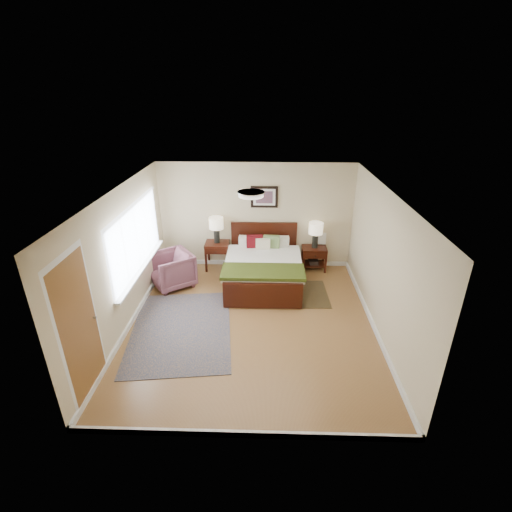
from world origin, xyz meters
The scene contains 18 objects.
floor centered at (0.00, 0.00, 0.00)m, with size 5.00×5.00×0.00m, color brown.
back_wall centered at (0.00, 2.50, 1.25)m, with size 4.50×0.04×2.50m, color #C4B38E.
front_wall centered at (0.00, -2.50, 1.25)m, with size 4.50×0.04×2.50m, color #C4B38E.
left_wall centered at (-2.25, 0.00, 1.25)m, with size 0.04×5.00×2.50m, color #C4B38E.
right_wall centered at (2.25, 0.00, 1.25)m, with size 0.04×5.00×2.50m, color #C4B38E.
ceiling centered at (0.00, 0.00, 2.50)m, with size 4.50×5.00×0.02m, color white.
window centered at (-2.20, 0.70, 1.38)m, with size 0.11×2.72×1.32m.
door centered at (-2.23, -1.75, 1.07)m, with size 0.06×1.00×2.18m.
ceil_fixture centered at (0.00, 0.00, 2.47)m, with size 0.44×0.44×0.08m.
bed centered at (0.19, 1.50, 0.50)m, with size 1.68×2.02×1.09m.
wall_art centered at (0.19, 2.47, 1.72)m, with size 0.62×0.05×0.50m.
nightstand_left centered at (-0.91, 2.25, 0.54)m, with size 0.56×0.50×0.67m.
nightstand_right centered at (1.39, 2.26, 0.35)m, with size 0.57×0.43×0.57m.
lamp_left centered at (-0.91, 2.27, 1.09)m, with size 0.33×0.33×0.61m.
lamp_right centered at (1.39, 2.27, 0.99)m, with size 0.33×0.33×0.61m.
armchair centered at (-1.80, 1.37, 0.39)m, with size 0.82×0.85×0.77m, color brown.
rug_persian centered at (-1.27, -0.26, 0.01)m, with size 1.76×2.48×0.01m, color #0E2246.
rug_navy centered at (1.18, 1.08, 0.01)m, with size 0.76×1.15×0.01m, color black.
Camera 1 is at (0.26, -5.76, 4.04)m, focal length 26.00 mm.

